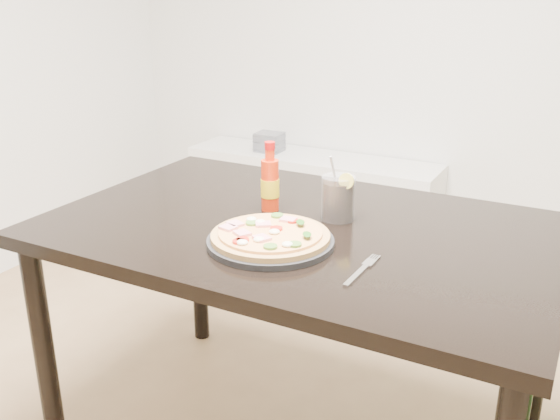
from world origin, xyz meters
The scene contains 8 objects.
dining_table centered at (-0.12, 0.55, 0.67)m, with size 1.40×0.90×0.75m.
plate centered at (-0.12, 0.39, 0.76)m, with size 0.33×0.33×0.02m, color black.
pizza centered at (-0.12, 0.38, 0.78)m, with size 0.30×0.30×0.03m.
hot_sauce_bottle centered at (-0.25, 0.61, 0.83)m, with size 0.06×0.06×0.21m.
cola_cup centered at (-0.04, 0.64, 0.81)m, with size 0.10×0.10×0.19m.
fork centered at (0.14, 0.35, 0.75)m, with size 0.03×0.19×0.00m.
media_console centered at (-0.80, 2.07, 0.25)m, with size 1.40×0.34×0.50m, color white.
cd_stack centered at (-1.05, 2.05, 0.55)m, with size 0.14×0.12×0.10m.
Camera 1 is at (0.59, -0.90, 1.38)m, focal length 40.00 mm.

